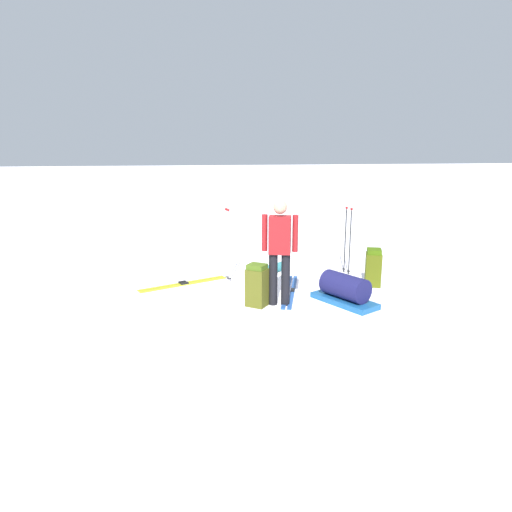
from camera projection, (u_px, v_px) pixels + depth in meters
The scene contains 11 objects.
ground_plane at pixel (256, 296), 8.21m from camera, with size 80.00×80.00×0.00m, color white.
skier_standing at pixel (280, 247), 7.55m from camera, with size 0.29×0.56×1.70m.
ski_pair_near at pixel (183, 284), 8.83m from camera, with size 0.89×1.61×0.05m.
ski_pair_far at pixel (290, 291), 8.41m from camera, with size 1.84×0.63×0.05m.
backpack_large_dark at pixel (373, 268), 8.70m from camera, with size 0.41×0.36×0.68m.
backpack_bright at pixel (257, 286), 7.64m from camera, with size 0.39×0.40×0.69m.
ski_poles_planted_near at pixel (228, 241), 8.89m from camera, with size 0.17×0.10×1.38m.
ski_poles_planted_far at pixel (348, 237), 9.40m from camera, with size 0.23×0.12×1.33m.
gear_sled at pixel (345, 290), 7.77m from camera, with size 1.20×0.97×0.49m.
sleeping_mat_rolled at pixel (274, 268), 9.58m from camera, with size 0.18×0.18×0.55m, color teal.
thermos_bottle at pixel (298, 337), 6.19m from camera, with size 0.07×0.07×0.26m, color #B9B3BE.
Camera 1 is at (-7.75, 0.94, 2.63)m, focal length 33.62 mm.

